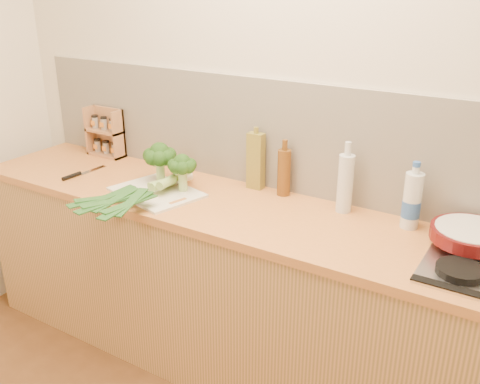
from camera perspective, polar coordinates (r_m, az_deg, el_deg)
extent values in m
plane|color=beige|center=(2.53, 5.85, 8.56)|extent=(3.50, 0.00, 3.50)
cube|color=silver|center=(2.56, 5.64, 5.68)|extent=(3.20, 0.02, 0.54)
cube|color=tan|center=(2.64, 2.17, -11.50)|extent=(3.20, 0.60, 0.86)
cube|color=#CF7B3D|center=(2.42, 2.32, -2.57)|extent=(3.20, 0.62, 0.04)
cylinder|color=black|center=(2.05, 22.44, -7.75)|extent=(0.17, 0.17, 0.03)
cylinder|color=black|center=(2.26, 23.57, -5.06)|extent=(0.17, 0.17, 0.03)
cube|color=white|center=(2.64, -8.89, -0.02)|extent=(0.49, 0.41, 0.01)
cylinder|color=#A7C975|center=(2.74, -8.46, 2.02)|extent=(0.04, 0.04, 0.09)
sphere|color=#17370F|center=(2.71, -8.59, 4.19)|extent=(0.10, 0.10, 0.10)
sphere|color=#17370F|center=(2.68, -7.79, 3.69)|extent=(0.08, 0.08, 0.08)
sphere|color=#17370F|center=(2.72, -7.60, 3.96)|extent=(0.08, 0.08, 0.08)
sphere|color=#17370F|center=(2.75, -8.13, 4.14)|extent=(0.08, 0.08, 0.08)
sphere|color=#17370F|center=(2.75, -8.98, 4.10)|extent=(0.08, 0.08, 0.08)
sphere|color=#17370F|center=(2.72, -9.54, 3.87)|extent=(0.08, 0.08, 0.08)
sphere|color=#17370F|center=(2.69, -9.37, 3.62)|extent=(0.08, 0.08, 0.08)
sphere|color=#17370F|center=(2.67, -8.59, 3.53)|extent=(0.08, 0.08, 0.08)
cylinder|color=#A7C975|center=(2.61, -6.12, 1.09)|extent=(0.04, 0.04, 0.09)
sphere|color=#17370F|center=(2.58, -6.21, 3.13)|extent=(0.09, 0.09, 0.09)
sphere|color=#17370F|center=(2.56, -5.49, 2.68)|extent=(0.06, 0.06, 0.06)
sphere|color=#17370F|center=(2.59, -5.35, 2.93)|extent=(0.06, 0.06, 0.06)
sphere|color=#17370F|center=(2.61, -5.83, 3.10)|extent=(0.06, 0.06, 0.06)
sphere|color=#17370F|center=(2.61, -6.58, 3.06)|extent=(0.06, 0.06, 0.06)
sphere|color=#17370F|center=(2.59, -7.05, 2.85)|extent=(0.06, 0.06, 0.06)
sphere|color=#17370F|center=(2.56, -6.87, 2.62)|extent=(0.06, 0.06, 0.06)
sphere|color=#17370F|center=(2.54, -6.18, 2.54)|extent=(0.06, 0.06, 0.06)
cylinder|color=white|center=(2.72, -6.22, 1.45)|extent=(0.08, 0.12, 0.04)
cylinder|color=#8FB65B|center=(2.66, -8.37, 0.89)|extent=(0.09, 0.14, 0.04)
cube|color=#174218|center=(2.55, -13.95, -0.55)|extent=(0.19, 0.28, 0.02)
cube|color=#174218|center=(2.54, -14.36, -0.61)|extent=(0.17, 0.34, 0.01)
cube|color=#174218|center=(2.55, -13.75, -0.41)|extent=(0.09, 0.28, 0.02)
cylinder|color=white|center=(2.68, -6.23, 1.57)|extent=(0.06, 0.12, 0.04)
cylinder|color=#8FB65B|center=(2.61, -8.19, 0.88)|extent=(0.07, 0.14, 0.04)
cube|color=#174218|center=(2.45, -13.35, -0.93)|extent=(0.15, 0.30, 0.02)
cube|color=#174218|center=(2.44, -13.74, -1.02)|extent=(0.11, 0.34, 0.01)
cube|color=#174218|center=(2.46, -13.17, -0.78)|extent=(0.05, 0.28, 0.02)
cylinder|color=white|center=(2.70, -6.00, 2.12)|extent=(0.05, 0.13, 0.04)
cylinder|color=#8FB65B|center=(2.59, -7.60, 1.18)|extent=(0.06, 0.16, 0.04)
cube|color=#174218|center=(2.36, -11.71, -1.22)|extent=(0.07, 0.30, 0.02)
cube|color=#174218|center=(2.35, -12.01, -1.35)|extent=(0.08, 0.34, 0.01)
cube|color=#174218|center=(2.37, -11.57, -1.05)|extent=(0.12, 0.28, 0.02)
cube|color=silver|center=(3.03, -15.41, 2.27)|extent=(0.04, 0.17, 0.00)
cylinder|color=black|center=(2.94, -17.52, 1.64)|extent=(0.03, 0.12, 0.02)
cylinder|color=#530D0E|center=(2.24, 23.45, -4.20)|extent=(0.31, 0.31, 0.05)
cylinder|color=beige|center=(2.23, 23.55, -3.60)|extent=(0.27, 0.27, 0.00)
cube|color=tan|center=(3.25, -13.75, 6.35)|extent=(0.23, 0.01, 0.28)
cube|color=tan|center=(3.26, -14.01, 3.93)|extent=(0.23, 0.09, 0.01)
cube|color=tan|center=(3.22, -14.24, 6.35)|extent=(0.23, 0.09, 0.01)
cube|color=tan|center=(3.30, -15.59, 6.42)|extent=(0.01, 0.09, 0.28)
cube|color=tan|center=(3.15, -12.79, 5.94)|extent=(0.01, 0.09, 0.28)
cylinder|color=gray|center=(3.30, -14.94, 4.77)|extent=(0.04, 0.04, 0.07)
cylinder|color=gray|center=(3.25, -14.07, 4.60)|extent=(0.04, 0.04, 0.07)
cylinder|color=gray|center=(3.20, -13.17, 4.42)|extent=(0.04, 0.04, 0.07)
cylinder|color=gray|center=(3.26, -15.18, 7.18)|extent=(0.04, 0.04, 0.07)
cylinder|color=gray|center=(3.21, -14.31, 7.04)|extent=(0.04, 0.04, 0.07)
cylinder|color=gray|center=(3.16, -13.40, 6.90)|extent=(0.04, 0.04, 0.07)
cube|color=olive|center=(2.63, 1.69, 3.32)|extent=(0.08, 0.05, 0.28)
cylinder|color=olive|center=(2.58, 1.73, 6.61)|extent=(0.02, 0.02, 0.03)
cylinder|color=silver|center=(2.41, 11.16, 0.87)|extent=(0.07, 0.07, 0.26)
cylinder|color=silver|center=(2.36, 11.45, 4.54)|extent=(0.03, 0.03, 0.06)
cylinder|color=#5F3812|center=(2.56, 4.71, 2.07)|extent=(0.06, 0.06, 0.23)
cylinder|color=#5F3812|center=(2.52, 4.81, 5.02)|extent=(0.03, 0.03, 0.05)
cylinder|color=silver|center=(2.33, 17.87, -0.90)|extent=(0.08, 0.08, 0.24)
cylinder|color=silver|center=(2.28, 18.26, 2.24)|extent=(0.03, 0.03, 0.03)
cylinder|color=#2E5BAE|center=(2.34, 17.77, -1.71)|extent=(0.08, 0.08, 0.07)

